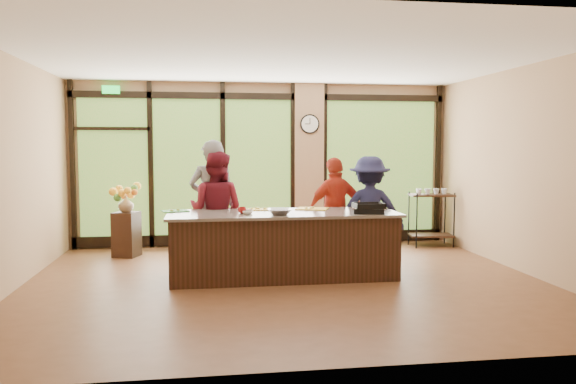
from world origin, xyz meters
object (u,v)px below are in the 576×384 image
object	(u,v)px
roasting_pan	(369,211)
cook_left	(213,204)
island_base	(283,246)
flower_stand	(127,234)
bar_cart	(431,212)
cook_right	(369,210)

from	to	relation	value
roasting_pan	cook_left	bearing A→B (deg)	165.81
island_base	cook_left	world-z (taller)	cook_left
flower_stand	bar_cart	bearing A→B (deg)	21.65
cook_left	flower_stand	bearing A→B (deg)	-31.29
cook_left	flower_stand	xyz separation A→B (m)	(-1.42, 1.04, -0.60)
cook_right	flower_stand	xyz separation A→B (m)	(-3.84, 1.16, -0.47)
cook_left	roasting_pan	bearing A→B (deg)	157.78
cook_left	cook_right	bearing A→B (deg)	-177.76
island_base	roasting_pan	world-z (taller)	roasting_pan
cook_left	bar_cart	bearing A→B (deg)	-157.69
cook_right	bar_cart	bearing A→B (deg)	-128.71
cook_right	roasting_pan	bearing A→B (deg)	83.28
island_base	bar_cart	bearing A→B (deg)	34.05
cook_left	flower_stand	world-z (taller)	cook_left
flower_stand	island_base	bearing A→B (deg)	-18.22
island_base	bar_cart	xyz separation A→B (m)	(3.03, 2.05, 0.20)
flower_stand	cook_left	bearing A→B (deg)	-16.78
island_base	cook_right	xyz separation A→B (m)	(1.45, 0.69, 0.40)
island_base	flower_stand	bearing A→B (deg)	142.22
island_base	roasting_pan	xyz separation A→B (m)	(1.15, -0.28, 0.52)
flower_stand	bar_cart	world-z (taller)	bar_cart
cook_left	bar_cart	distance (m)	4.20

